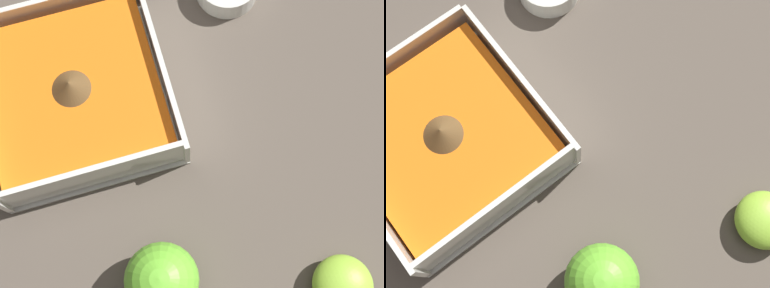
{
  "view_description": "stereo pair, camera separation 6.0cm",
  "coord_description": "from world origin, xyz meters",
  "views": [
    {
      "loc": [
        -0.25,
        -0.04,
        0.61
      ],
      "look_at": [
        -0.09,
        -0.09,
        0.04
      ],
      "focal_mm": 50.0,
      "sensor_mm": 36.0,
      "label": 1
    },
    {
      "loc": [
        -0.22,
        0.01,
        0.61
      ],
      "look_at": [
        -0.09,
        -0.09,
        0.04
      ],
      "focal_mm": 50.0,
      "sensor_mm": 36.0,
      "label": 2
    }
  ],
  "objects": [
    {
      "name": "square_dish",
      "position": [
        0.0,
        0.03,
        0.03
      ],
      "size": [
        0.21,
        0.21,
        0.07
      ],
      "color": "silver",
      "rests_on": "ground_plane"
    },
    {
      "name": "ground_plane",
      "position": [
        0.0,
        0.0,
        0.0
      ],
      "size": [
        4.0,
        4.0,
        0.0
      ],
      "primitive_type": "plane",
      "color": "brown"
    },
    {
      "name": "lemon_half",
      "position": [
        -0.29,
        -0.2,
        0.02
      ],
      "size": [
        0.07,
        0.07,
        0.04
      ],
      "color": "#93CC38",
      "rests_on": "ground_plane"
    }
  ]
}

